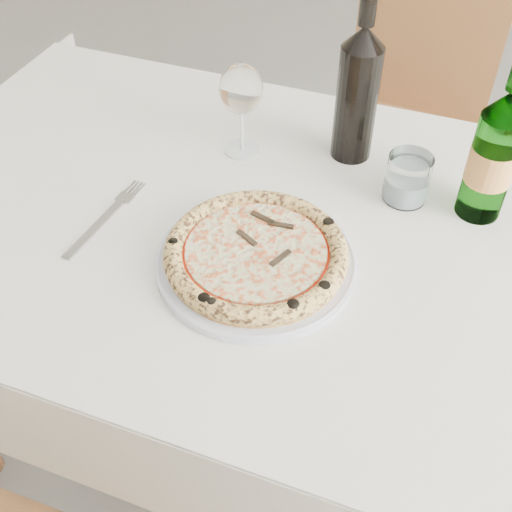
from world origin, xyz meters
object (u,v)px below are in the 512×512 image
Objects in this scene: pizza at (256,253)px; tumbler at (407,181)px; plate at (256,261)px; wine_glass at (241,91)px; chair_far at (410,102)px; dining_table at (282,266)px; wine_bottle at (358,92)px; beer_bottle at (494,155)px.

tumbler reaches higher than pizza.
pizza is 0.29m from tumbler.
wine_glass is (-0.15, 0.25, 0.11)m from plate.
pizza is 3.34× the size of tumbler.
tumbler is at bearing -77.98° from chair_far.
dining_table is at bearing -45.48° from wine_glass.
wine_bottle reaches higher than pizza.
dining_table is 5.34× the size of pizza.
chair_far is 0.69m from wine_bottle.
dining_table is 5.24× the size of beer_bottle.
pizza is at bearing -135.08° from beer_bottle.
tumbler is (0.14, -0.67, 0.26)m from chair_far.
dining_table is at bearing -90.66° from chair_far.
chair_far is at bearing 111.65° from beer_bottle.
tumbler is (0.15, 0.15, 0.13)m from dining_table.
tumbler is at bearing 44.60° from dining_table.
chair_far is at bearing 102.02° from tumbler.
wine_glass is 0.58× the size of wine_bottle.
beer_bottle is at bearing -68.35° from chair_far.
wine_bottle is (0.18, 0.08, 0.00)m from wine_glass.
pizza is (-0.00, -0.10, 0.12)m from dining_table.
dining_table is at bearing 90.00° from plate.
pizza is 0.31m from wine_glass.
pizza is (-0.00, 0.00, 0.02)m from plate.
wine_bottle is (0.02, -0.59, 0.35)m from chair_far.
wine_glass is 0.31m from tumbler.
wine_bottle is (0.03, 0.23, 0.22)m from dining_table.
wine_glass is at bearing 120.72° from plate.
plate reaches higher than dining_table.
wine_bottle is at bearing 84.92° from plate.
wine_bottle is at bearing 82.74° from dining_table.
plate is 1.02× the size of wine_bottle.
beer_bottle is (0.27, 0.27, 0.08)m from pizza.
dining_table is 0.14m from plate.
beer_bottle is at bearing 44.92° from pizza.
wine_glass is at bearing 134.52° from dining_table.
chair_far is 3.18× the size of wine_bottle.
tumbler is at bearing -0.36° from wine_glass.
dining_table is 4.96× the size of wine_bottle.
wine_glass is at bearing -156.69° from wine_bottle.
chair_far is at bearing 76.62° from wine_glass.
tumbler reaches higher than plate.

